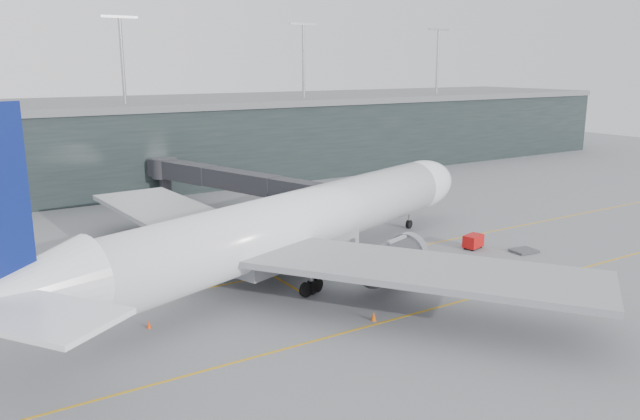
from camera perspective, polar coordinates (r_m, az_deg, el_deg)
ground at (r=67.52m, az=-9.78°, el=-5.69°), size 320.00×320.00×0.00m
taxiline_a at (r=64.03m, az=-8.38°, el=-6.69°), size 160.00×0.25×0.02m
taxiline_b at (r=50.85m, az=-0.84°, el=-11.95°), size 160.00×0.25×0.02m
taxiline_lead_main at (r=87.15m, az=-11.83°, el=-1.47°), size 0.25×60.00×0.02m
terminal at (r=120.55m, az=-20.69°, el=5.65°), size 240.00×36.00×29.00m
main_aircraft at (r=64.86m, az=-2.24°, el=-1.29°), size 66.75×61.58×19.32m
jet_bridge at (r=92.93m, az=-6.99°, el=2.84°), size 16.70×44.64×6.81m
gse_cart at (r=77.13m, az=13.84°, el=-2.77°), size 2.79×2.15×1.69m
baggage_dolly at (r=77.52m, az=18.14°, el=-3.56°), size 3.02×2.51×0.28m
uld_a at (r=74.49m, az=-15.64°, el=-3.45°), size 2.34×2.10×1.77m
uld_b at (r=76.39m, az=-15.42°, el=-3.09°), size 2.16×1.97×1.60m
uld_c at (r=75.80m, az=-12.36°, el=-2.86°), size 2.72×2.43×2.06m
cone_nose at (r=81.47m, az=13.80°, el=-2.32°), size 0.49×0.49×0.78m
cone_wing_stbd at (r=54.80m, az=4.92°, el=-9.65°), size 0.49×0.49×0.78m
cone_wing_port at (r=81.08m, az=-5.46°, el=-2.07°), size 0.48×0.48×0.77m
cone_tail at (r=55.09m, az=-15.39°, el=-10.04°), size 0.42×0.42×0.66m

